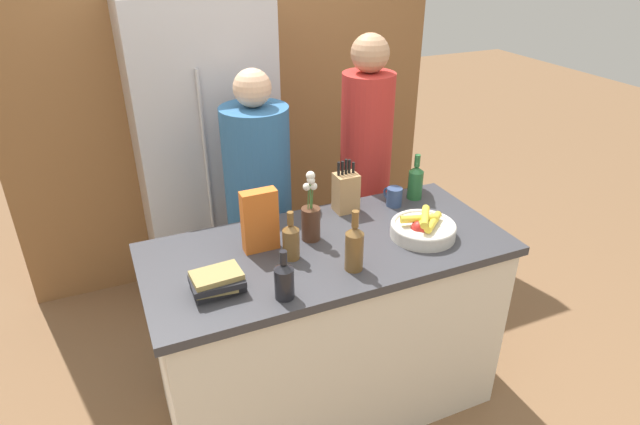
% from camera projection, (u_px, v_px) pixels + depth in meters
% --- Properties ---
extents(ground_plane, '(14.00, 14.00, 0.00)m').
position_uv_depth(ground_plane, '(327.00, 398.00, 2.78)').
color(ground_plane, brown).
extents(kitchen_island, '(1.61, 0.73, 0.93)m').
position_uv_depth(kitchen_island, '(328.00, 328.00, 2.57)').
color(kitchen_island, silver).
rests_on(kitchen_island, ground_plane).
extents(back_wall_wood, '(2.81, 0.12, 2.60)m').
position_uv_depth(back_wall_wood, '(229.00, 81.00, 3.42)').
color(back_wall_wood, olive).
rests_on(back_wall_wood, ground_plane).
extents(refrigerator, '(0.77, 0.63, 1.88)m').
position_uv_depth(refrigerator, '(206.00, 160.00, 3.20)').
color(refrigerator, '#B7B7BC').
rests_on(refrigerator, ground_plane).
extents(fruit_bowl, '(0.29, 0.29, 0.12)m').
position_uv_depth(fruit_bowl, '(423.00, 228.00, 2.40)').
color(fruit_bowl, silver).
rests_on(fruit_bowl, kitchen_island).
extents(knife_block, '(0.11, 0.09, 0.27)m').
position_uv_depth(knife_block, '(346.00, 192.00, 2.60)').
color(knife_block, tan).
rests_on(knife_block, kitchen_island).
extents(flower_vase, '(0.08, 0.08, 0.33)m').
position_uv_depth(flower_vase, '(311.00, 217.00, 2.35)').
color(flower_vase, '#4C2D1E').
rests_on(flower_vase, kitchen_island).
extents(cereal_box, '(0.15, 0.06, 0.28)m').
position_uv_depth(cereal_box, '(260.00, 221.00, 2.26)').
color(cereal_box, orange).
rests_on(cereal_box, kitchen_island).
extents(coffee_mug, '(0.08, 0.11, 0.09)m').
position_uv_depth(coffee_mug, '(394.00, 197.00, 2.67)').
color(coffee_mug, '#334770').
rests_on(coffee_mug, kitchen_island).
extents(book_stack, '(0.20, 0.16, 0.09)m').
position_uv_depth(book_stack, '(217.00, 282.00, 2.03)').
color(book_stack, '#232328').
rests_on(book_stack, kitchen_island).
extents(bottle_oil, '(0.08, 0.08, 0.27)m').
position_uv_depth(bottle_oil, '(354.00, 247.00, 2.14)').
color(bottle_oil, brown).
rests_on(bottle_oil, kitchen_island).
extents(bottle_vinegar, '(0.08, 0.08, 0.20)m').
position_uv_depth(bottle_vinegar, '(284.00, 279.00, 1.98)').
color(bottle_vinegar, black).
rests_on(bottle_vinegar, kitchen_island).
extents(bottle_wine, '(0.08, 0.08, 0.24)m').
position_uv_depth(bottle_wine, '(415.00, 181.00, 2.72)').
color(bottle_wine, '#286633').
rests_on(bottle_wine, kitchen_island).
extents(bottle_water, '(0.07, 0.07, 0.22)m').
position_uv_depth(bottle_water, '(291.00, 240.00, 2.22)').
color(bottle_water, brown).
rests_on(bottle_water, kitchen_island).
extents(person_at_sink, '(0.34, 0.34, 1.59)m').
position_uv_depth(person_at_sink, '(259.00, 202.00, 2.82)').
color(person_at_sink, '#383842').
rests_on(person_at_sink, ground_plane).
extents(person_in_blue, '(0.28, 0.28, 1.71)m').
position_uv_depth(person_in_blue, '(365.00, 168.00, 2.99)').
color(person_in_blue, '#383842').
rests_on(person_in_blue, ground_plane).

